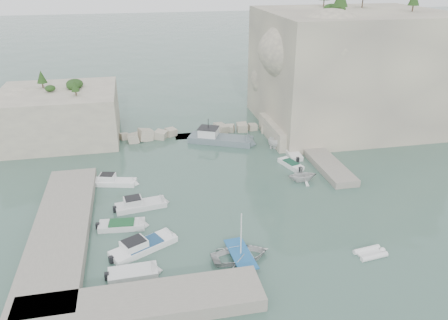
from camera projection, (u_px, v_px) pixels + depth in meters
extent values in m
plane|color=#436458|center=(236.00, 210.00, 45.06)|extent=(400.00, 400.00, 0.00)
cube|color=beige|center=(349.00, 69.00, 66.32)|extent=(26.00, 22.00, 17.00)
cube|color=beige|center=(295.00, 130.00, 63.01)|extent=(8.00, 10.00, 2.50)
cube|color=beige|center=(60.00, 115.00, 62.22)|extent=(16.00, 14.00, 7.00)
cube|color=#9E9689|center=(61.00, 229.00, 40.80)|extent=(5.00, 24.00, 1.10)
cube|color=#9E9689|center=(141.00, 304.00, 31.83)|extent=(18.00, 4.00, 1.10)
cube|color=#9E9689|center=(320.00, 157.00, 56.31)|extent=(3.00, 16.00, 0.80)
cube|color=beige|center=(195.00, 131.00, 64.21)|extent=(28.00, 3.00, 1.40)
imported|color=silver|center=(241.00, 259.00, 37.65)|extent=(5.41, 4.08, 1.06)
imported|color=silver|center=(302.00, 181.00, 51.05)|extent=(3.46, 3.00, 1.80)
imported|color=white|center=(285.00, 149.00, 59.94)|extent=(5.12, 2.62, 1.89)
cylinder|color=white|center=(241.00, 233.00, 36.56)|extent=(0.10, 0.10, 4.20)
cone|color=#1E4219|center=(41.00, 77.00, 61.52)|extent=(1.40, 1.40, 1.75)
cone|color=#1E4219|center=(75.00, 86.00, 58.12)|extent=(1.12, 1.12, 1.40)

